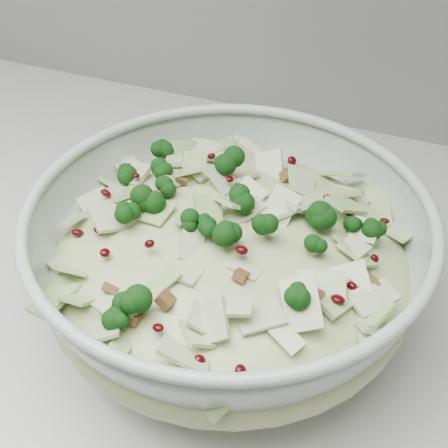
% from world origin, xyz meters
% --- Properties ---
extents(mixing_bowl, '(0.34, 0.34, 0.13)m').
position_xyz_m(mixing_bowl, '(-0.71, 1.60, 0.97)').
color(mixing_bowl, '#A1B1A5').
rests_on(mixing_bowl, counter).
extents(salad, '(0.40, 0.40, 0.13)m').
position_xyz_m(salad, '(-0.71, 1.60, 0.99)').
color(salad, '#ABB87E').
rests_on(salad, mixing_bowl).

